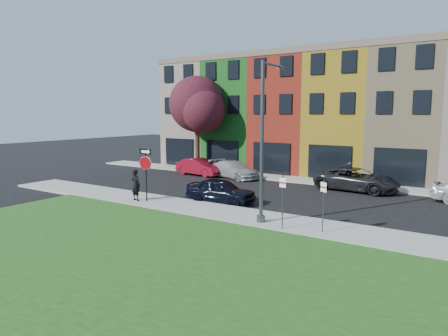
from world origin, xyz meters
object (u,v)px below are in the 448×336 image
Objects in this scene: stop_sign at (146,164)px; sedan_near at (221,190)px; man at (136,185)px; street_lamp at (264,142)px.

stop_sign is 0.72× the size of sedan_near.
street_lamp is at bearing -173.53° from man.
man is 5.03m from sedan_near.
stop_sign is 7.92m from street_lamp.
street_lamp is (7.76, -0.11, 1.58)m from stop_sign.
stop_sign is at bearing -159.81° from man.
sedan_near is (4.22, 2.72, -0.33)m from man.
stop_sign is at bearing 177.62° from street_lamp.
stop_sign reaches higher than man.
stop_sign is at bearing 122.66° from sedan_near.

